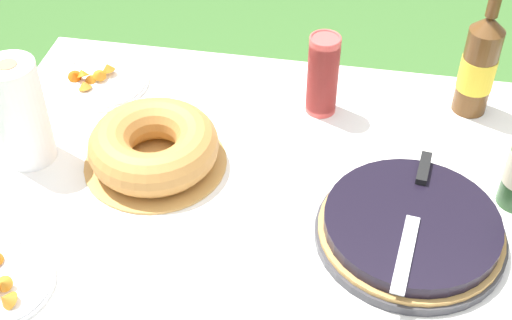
# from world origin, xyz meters

# --- Properties ---
(garden_table) EXTENTS (1.43, 1.11, 0.75)m
(garden_table) POSITION_xyz_m (0.00, 0.00, 0.68)
(garden_table) COLOR brown
(garden_table) RESTS_ON ground_plane
(tablecloth) EXTENTS (1.44, 1.12, 0.10)m
(tablecloth) POSITION_xyz_m (0.00, 0.00, 0.74)
(tablecloth) COLOR white
(tablecloth) RESTS_ON garden_table
(berry_tart) EXTENTS (0.37, 0.37, 0.06)m
(berry_tart) POSITION_xyz_m (0.23, -0.01, 0.79)
(berry_tart) COLOR #38383D
(berry_tart) RESTS_ON tablecloth
(serving_knife) EXTENTS (0.07, 0.37, 0.01)m
(serving_knife) POSITION_xyz_m (0.24, 0.02, 0.82)
(serving_knife) COLOR silver
(serving_knife) RESTS_ON berry_tart
(bundt_cake) EXTENTS (0.31, 0.31, 0.10)m
(bundt_cake) POSITION_xyz_m (-0.32, 0.11, 0.81)
(bundt_cake) COLOR tan
(bundt_cake) RESTS_ON tablecloth
(cup_stack) EXTENTS (0.07, 0.07, 0.20)m
(cup_stack) POSITION_xyz_m (0.01, 0.37, 0.86)
(cup_stack) COLOR #E04C47
(cup_stack) RESTS_ON tablecloth
(cider_bottle_amber) EXTENTS (0.08, 0.08, 0.33)m
(cider_bottle_amber) POSITION_xyz_m (0.36, 0.43, 0.89)
(cider_bottle_amber) COLOR brown
(cider_bottle_amber) RESTS_ON tablecloth
(snack_plate_left) EXTENTS (0.24, 0.24, 0.05)m
(snack_plate_left) POSITION_xyz_m (-0.54, 0.37, 0.77)
(snack_plate_left) COLOR white
(snack_plate_left) RESTS_ON tablecloth
(paper_towel_roll) EXTENTS (0.11, 0.11, 0.24)m
(paper_towel_roll) POSITION_xyz_m (-0.60, 0.09, 0.88)
(paper_towel_roll) COLOR white
(paper_towel_roll) RESTS_ON tablecloth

